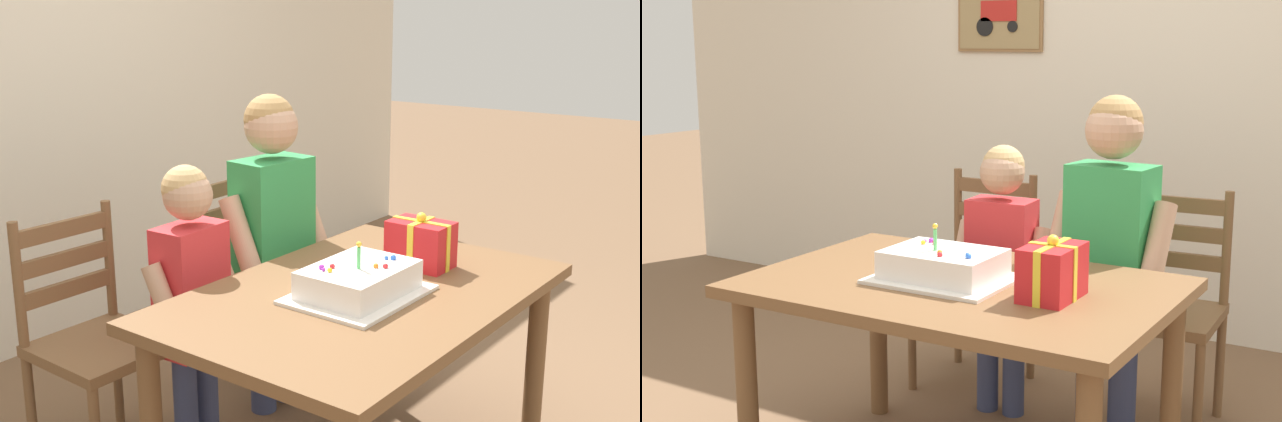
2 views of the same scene
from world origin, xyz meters
The scene contains 8 objects.
back_wall centered at (0.00, 1.95, 1.30)m, with size 6.40×0.11×2.60m.
dining_table centered at (0.00, 0.00, 0.63)m, with size 1.36×0.90×0.72m.
birthday_cake centered at (-0.05, -0.02, 0.77)m, with size 0.44×0.34×0.19m.
gift_box_red_large centered at (0.33, -0.02, 0.81)m, with size 0.15×0.22×0.20m.
chair_left centered at (-0.42, 0.86, 0.47)m, with size 0.43×0.43×0.92m.
chair_right centered at (0.42, 0.86, 0.47)m, with size 0.44×0.44×0.92m.
child_older centered at (0.27, 0.62, 0.79)m, with size 0.48×0.28×1.30m.
child_younger centered at (-0.18, 0.62, 0.66)m, with size 0.40×0.24×1.09m.
Camera 1 is at (-2.02, -1.35, 1.62)m, focal length 44.36 mm.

